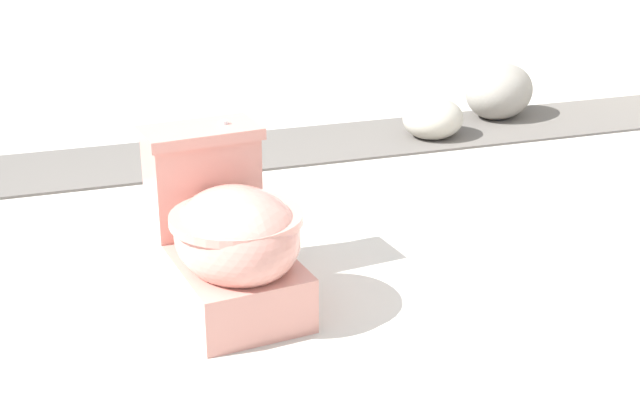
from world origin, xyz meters
TOP-DOWN VIEW (x-y plane):
  - ground_plane at (0.00, 0.00)m, footprint 14.00×14.00m
  - gravel_strip at (-1.29, 0.50)m, footprint 0.56×8.00m
  - toilet at (0.12, 0.04)m, footprint 0.67×0.45m
  - boulder_near at (-1.44, 1.84)m, footprint 0.49×0.52m
  - boulder_far at (-1.22, 1.36)m, footprint 0.39×0.40m

SIDE VIEW (x-z plane):
  - ground_plane at x=0.00m, z-range 0.00..0.00m
  - gravel_strip at x=-1.29m, z-range 0.00..0.01m
  - boulder_far at x=-1.22m, z-range 0.00..0.20m
  - boulder_near at x=-1.44m, z-range 0.00..0.29m
  - toilet at x=0.12m, z-range -0.04..0.48m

